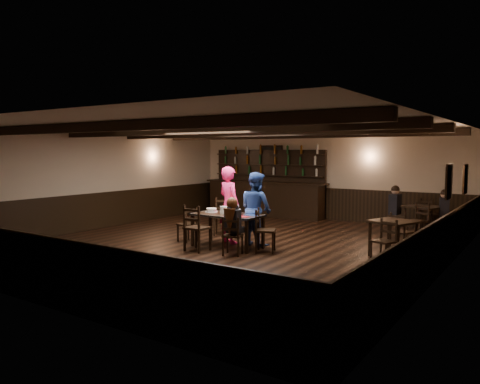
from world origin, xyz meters
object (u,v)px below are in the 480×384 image
Objects in this scene: woman_pink at (229,205)px; cake at (211,210)px; man_blue at (256,209)px; bar_counter at (266,194)px; chair_near_left at (195,224)px; chair_near_right at (232,233)px; dining_table at (227,218)px.

cake is at bearing 74.79° from woman_pink.
man_blue is 5.04m from bar_counter.
cake is at bearing -73.34° from bar_counter.
chair_near_right is (0.90, 0.11, -0.11)m from chair_near_left.
dining_table is 1.96× the size of chair_near_right.
woman_pink reaches higher than dining_table.
woman_pink is at bearing 127.33° from chair_near_right.
woman_pink is (0.07, 1.19, 0.31)m from chair_near_left.
man_blue is at bearing -147.60° from woman_pink.
cake reaches higher than chair_near_right.
chair_near_left reaches higher than cake.
man_blue is 5.76× the size of cake.
dining_table is at bearing -68.39° from bar_counter.
chair_near_left is 0.23× the size of bar_counter.
chair_near_right is at bearing -65.68° from bar_counter.
chair_near_left is at bearing 82.17° from man_blue.
man_blue is at bearing 28.04° from cake.
man_blue is at bearing -61.75° from bar_counter.
chair_near_right is at bearing 6.69° from chair_near_left.
dining_table is 1.58× the size of chair_near_left.
man_blue is at bearing 97.96° from chair_near_right.
chair_near_left reaches higher than dining_table.
woman_pink reaches higher than chair_near_right.
bar_counter is at bearing 106.66° from cake.
woman_pink reaches higher than chair_near_left.
chair_near_left is at bearing -112.98° from dining_table.
chair_near_right is 2.78× the size of cake.
woman_pink is 0.41× the size of bar_counter.
chair_near_left is 6.00m from bar_counter.
bar_counter is at bearing -40.81° from man_blue.
bar_counter reaches higher than woman_pink.
bar_counter is (-1.66, 5.76, 0.14)m from chair_near_left.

